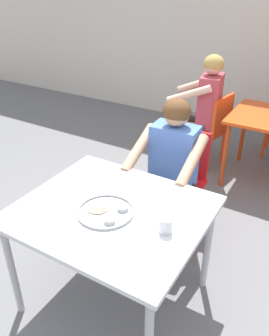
# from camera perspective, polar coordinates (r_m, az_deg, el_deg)

# --- Properties ---
(ground_plane) EXTENTS (12.00, 12.00, 0.05)m
(ground_plane) POSITION_cam_1_polar(r_m,az_deg,el_deg) (2.52, -2.95, -21.18)
(ground_plane) COLOR slate
(table_foreground) EXTENTS (1.07, 0.93, 0.74)m
(table_foreground) POSITION_cam_1_polar(r_m,az_deg,el_deg) (2.05, -3.68, -8.40)
(table_foreground) COLOR silver
(table_foreground) RESTS_ON ground
(thali_tray) EXTENTS (0.33, 0.33, 0.03)m
(thali_tray) POSITION_cam_1_polar(r_m,az_deg,el_deg) (1.97, -4.76, -7.15)
(thali_tray) COLOR #B7BABF
(thali_tray) RESTS_ON table_foreground
(drinking_cup) EXTENTS (0.07, 0.07, 0.09)m
(drinking_cup) POSITION_cam_1_polar(r_m,az_deg,el_deg) (1.82, 5.21, -9.35)
(drinking_cup) COLOR silver
(drinking_cup) RESTS_ON table_foreground
(chair_foreground) EXTENTS (0.44, 0.44, 0.85)m
(chair_foreground) POSITION_cam_1_polar(r_m,az_deg,el_deg) (2.84, 7.37, -1.06)
(chair_foreground) COLOR red
(chair_foreground) RESTS_ON ground
(diner_foreground) EXTENTS (0.50, 0.56, 1.17)m
(diner_foreground) POSITION_cam_1_polar(r_m,az_deg,el_deg) (2.56, 5.72, 0.69)
(diner_foreground) COLOR #2A2A2A
(diner_foreground) RESTS_ON ground
(chair_red_left) EXTENTS (0.48, 0.47, 0.83)m
(chair_red_left) POSITION_cam_1_polar(r_m,az_deg,el_deg) (3.86, 12.65, 6.82)
(chair_red_left) COLOR #DF4517
(chair_red_left) RESTS_ON ground
(patron_background) EXTENTS (0.59, 0.55, 1.23)m
(patron_background) POSITION_cam_1_polar(r_m,az_deg,el_deg) (3.77, 10.98, 10.64)
(patron_background) COLOR #323232
(patron_background) RESTS_ON ground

